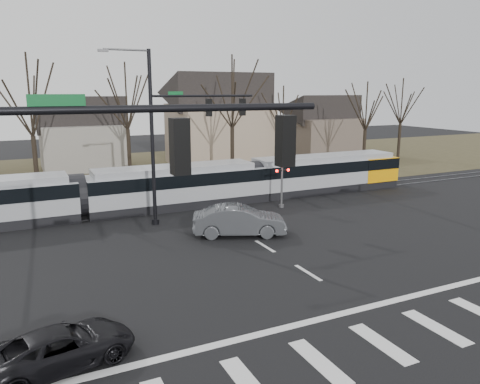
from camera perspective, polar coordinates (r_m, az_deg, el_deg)
name	(u,v)px	position (r m, az deg, el deg)	size (l,w,h in m)	color
ground	(336,290)	(19.77, 11.58, -11.59)	(140.00, 140.00, 0.00)	black
grass_verge	(142,171)	(48.26, -11.90, 2.58)	(140.00, 28.00, 0.01)	#38331E
crosswalk	(410,335)	(17.11, 19.98, -16.07)	(27.00, 2.60, 0.01)	silver
stop_line	(365,308)	(18.51, 15.02, -13.47)	(28.00, 0.35, 0.01)	silver
lane_dashes	(197,205)	(33.22, -5.23, -1.55)	(0.18, 30.00, 0.01)	silver
rail_pair	(198,205)	(33.03, -5.10, -1.59)	(90.00, 1.52, 0.06)	#59595E
tram	(173,185)	(32.33, -8.17, 0.85)	(38.22, 2.84, 2.90)	gray
sedan	(239,221)	(26.01, -0.09, -3.50)	(5.43, 3.61, 1.69)	#414347
suv	(62,347)	(15.29, -20.88, -17.25)	(4.55, 2.83, 1.17)	black
signal_pole_near_left	(72,222)	(8.60, -19.77, -3.41)	(9.28, 0.44, 10.20)	black
signal_pole_far	(178,129)	(28.26, -7.56, 7.67)	(9.28, 0.44, 10.20)	black
rail_crossing_signal	(282,181)	(32.10, 5.13, 1.40)	(1.08, 0.36, 4.00)	#59595B
tree_row	(178,124)	(42.47, -7.58, 8.23)	(59.20, 7.20, 10.00)	black
house_b	(82,130)	(50.81, -18.72, 7.18)	(8.64, 7.56, 7.65)	gray
house_c	(219,116)	(51.46, -2.54, 9.28)	(10.80, 8.64, 10.10)	gray
house_d	(322,122)	(60.66, 9.99, 8.36)	(8.64, 7.56, 7.65)	brown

